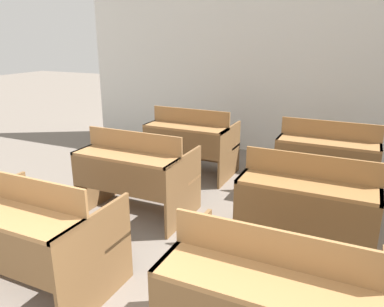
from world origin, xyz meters
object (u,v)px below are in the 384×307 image
(bench_front_left, at_px, (33,233))
(bench_second_left, at_px, (136,173))
(bench_third_left, at_px, (191,141))
(bench_front_right, at_px, (270,302))
(bench_second_right, at_px, (307,204))
(bench_third_right, at_px, (327,158))

(bench_front_left, relative_size, bench_second_left, 1.00)
(bench_third_left, bearing_deg, bench_second_left, -90.19)
(bench_front_right, bearing_deg, bench_second_left, 141.95)
(bench_front_left, height_order, bench_second_right, same)
(bench_front_right, distance_m, bench_third_right, 2.74)
(bench_third_left, bearing_deg, bench_second_right, -38.07)
(bench_third_left, xyz_separation_m, bench_third_right, (1.76, 0.02, 0.00))
(bench_second_left, relative_size, bench_second_right, 1.00)
(bench_second_right, relative_size, bench_third_left, 1.00)
(bench_front_right, bearing_deg, bench_front_left, -179.76)
(bench_front_left, distance_m, bench_third_right, 3.26)
(bench_front_left, height_order, bench_second_left, same)
(bench_front_right, distance_m, bench_second_right, 1.36)
(bench_second_right, relative_size, bench_third_right, 1.00)
(bench_second_left, bearing_deg, bench_third_right, 37.75)
(bench_front_left, height_order, bench_third_right, same)
(bench_second_right, bearing_deg, bench_second_left, 179.37)
(bench_front_left, xyz_separation_m, bench_third_left, (-0.01, 2.73, 0.00))
(bench_front_left, xyz_separation_m, bench_second_left, (-0.01, 1.39, 0.00))
(bench_front_right, bearing_deg, bench_second_right, 90.45)
(bench_third_right, bearing_deg, bench_second_right, -90.53)
(bench_front_right, height_order, bench_third_left, same)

